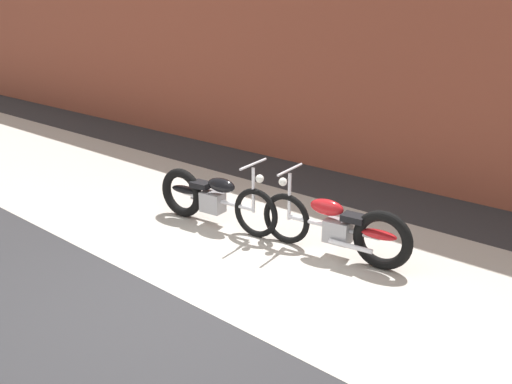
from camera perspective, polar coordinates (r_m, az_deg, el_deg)
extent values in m
plane|color=#2D2D30|center=(5.80, -7.53, -11.49)|extent=(80.00, 80.00, 0.00)
cube|color=#B2ADA3|center=(6.93, 3.29, -5.87)|extent=(36.00, 3.50, 0.01)
cube|color=brown|center=(9.28, 17.10, 14.35)|extent=(36.00, 0.50, 4.53)
torus|color=black|center=(7.09, -0.02, -2.24)|extent=(0.68, 0.16, 0.68)
torus|color=black|center=(7.84, -7.92, -0.08)|extent=(0.74, 0.21, 0.73)
cylinder|color=silver|center=(7.44, -4.17, -0.91)|extent=(1.23, 0.20, 0.06)
cube|color=#99999E|center=(7.50, -4.65, -1.08)|extent=(0.34, 0.26, 0.28)
ellipsoid|color=black|center=(7.31, -3.72, 0.73)|extent=(0.46, 0.24, 0.20)
ellipsoid|color=black|center=(7.79, -7.66, 0.26)|extent=(0.46, 0.23, 0.10)
cube|color=black|center=(7.55, -5.88, 0.78)|extent=(0.30, 0.23, 0.08)
cylinder|color=silver|center=(7.01, -0.29, 0.18)|extent=(0.05, 0.05, 0.62)
cylinder|color=silver|center=(6.90, -0.29, 3.00)|extent=(0.10, 0.58, 0.03)
sphere|color=white|center=(6.90, 0.39, 1.43)|extent=(0.11, 0.11, 0.11)
cylinder|color=silver|center=(7.78, -5.33, -0.96)|extent=(0.55, 0.12, 0.06)
torus|color=black|center=(6.92, 3.24, -2.85)|extent=(0.68, 0.16, 0.68)
torus|color=black|center=(6.41, 13.33, -5.02)|extent=(0.74, 0.22, 0.73)
cylinder|color=silver|center=(6.63, 8.10, -3.69)|extent=(1.23, 0.20, 0.06)
cube|color=#99999E|center=(6.61, 8.70, -4.15)|extent=(0.34, 0.26, 0.28)
ellipsoid|color=red|center=(6.57, 7.57, -1.62)|extent=(0.46, 0.24, 0.20)
ellipsoid|color=red|center=(6.40, 12.95, -4.44)|extent=(0.46, 0.23, 0.10)
cube|color=black|center=(6.46, 10.40, -2.74)|extent=(0.30, 0.23, 0.08)
cylinder|color=silver|center=(6.79, 3.58, -0.50)|extent=(0.05, 0.05, 0.62)
cylinder|color=silver|center=(6.68, 3.65, 2.41)|extent=(0.10, 0.58, 0.03)
sphere|color=white|center=(6.78, 2.89, 1.09)|extent=(0.11, 0.11, 0.11)
cylinder|color=silver|center=(6.43, 10.03, -5.72)|extent=(0.55, 0.13, 0.06)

